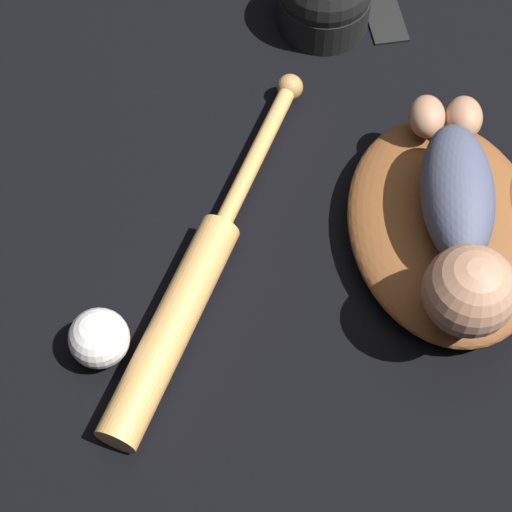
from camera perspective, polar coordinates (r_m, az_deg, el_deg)
ground_plane at (r=1.24m, az=14.22°, el=2.91°), size 6.00×6.00×0.00m
baseball_glove at (r=1.18m, az=13.45°, el=2.01°), size 0.42×0.38×0.07m
baby_figure at (r=1.09m, az=13.49°, el=2.17°), size 0.37×0.17×0.11m
baseball_bat at (r=1.12m, az=-4.35°, el=-2.11°), size 0.60×0.13×0.05m
baseball at (r=1.09m, az=-10.42°, el=-5.42°), size 0.08×0.08×0.08m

